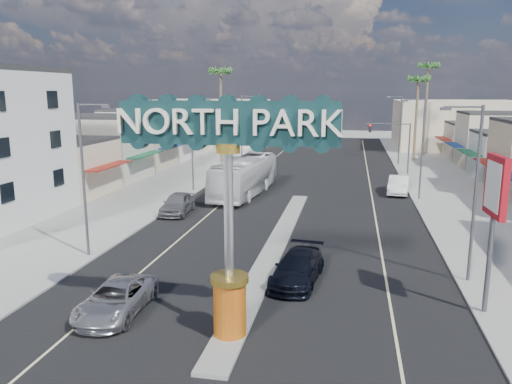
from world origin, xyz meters
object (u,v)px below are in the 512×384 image
at_px(car_parked_right, 398,185).
at_px(suv_left, 116,299).
at_px(palm_right_far, 428,71).
at_px(streetlight_r_mid, 421,144).
at_px(streetlight_l_far, 243,124).
at_px(car_parked_left, 178,203).
at_px(traffic_signal_left, 239,135).
at_px(palm_left_far, 221,77).
at_px(bank_pylon_sign, 495,195).
at_px(streetlight_r_far, 399,126).
at_px(city_bus, 245,176).
at_px(suv_right, 298,268).
at_px(streetlight_l_mid, 194,139).
at_px(streetlight_l_near, 86,173).
at_px(streetlight_r_near, 473,185).
at_px(palm_right_mid, 418,83).
at_px(gateway_sign, 228,192).
at_px(traffic_signal_right, 393,138).

bearing_deg(car_parked_right, suv_left, -109.17).
bearing_deg(palm_right_far, streetlight_r_mid, -98.12).
distance_m(streetlight_l_far, car_parked_left, 31.22).
bearing_deg(traffic_signal_left, palm_left_far, 122.43).
bearing_deg(car_parked_left, bank_pylon_sign, -40.22).
xyz_separation_m(streetlight_r_far, suv_left, (-15.86, -48.84, -4.36)).
bearing_deg(city_bus, traffic_signal_left, 110.14).
relative_size(streetlight_r_far, suv_right, 1.71).
relative_size(traffic_signal_left, streetlight_r_mid, 0.67).
bearing_deg(car_parked_left, streetlight_l_mid, 96.29).
relative_size(streetlight_l_mid, suv_left, 1.78).
xyz_separation_m(streetlight_l_near, streetlight_l_mid, (0.00, 20.00, 0.00)).
xyz_separation_m(streetlight_r_near, car_parked_left, (-19.43, 11.10, -4.23)).
xyz_separation_m(traffic_signal_left, car_parked_right, (18.18, -11.40, -3.42)).
bearing_deg(palm_right_mid, suv_left, -109.23).
bearing_deg(car_parked_left, streetlight_r_far, 54.97).
relative_size(streetlight_l_mid, palm_right_far, 0.64).
bearing_deg(gateway_sign, streetlight_r_near, 37.55).
bearing_deg(streetlight_r_far, streetlight_l_near, -116.42).
height_order(traffic_signal_left, traffic_signal_right, same).
distance_m(streetlight_r_far, palm_right_mid, 7.30).
distance_m(traffic_signal_left, streetlight_l_far, 8.14).
height_order(streetlight_r_near, palm_right_mid, palm_right_mid).
bearing_deg(suv_right, traffic_signal_left, 113.45).
height_order(streetlight_l_mid, suv_left, streetlight_l_mid).
bearing_deg(palm_left_far, streetlight_l_far, 37.92).
distance_m(streetlight_r_far, city_bus, 27.72).
relative_size(gateway_sign, suv_right, 1.74).
xyz_separation_m(streetlight_r_mid, city_bus, (-15.72, -0.60, -3.28)).
bearing_deg(traffic_signal_right, streetlight_r_near, -87.90).
bearing_deg(streetlight_r_mid, suv_left, -120.58).
bearing_deg(palm_left_far, streetlight_r_mid, -40.48).
distance_m(gateway_sign, streetlight_l_far, 51.10).
height_order(palm_left_far, car_parked_right, palm_left_far).
height_order(traffic_signal_left, palm_left_far, palm_left_far).
distance_m(gateway_sign, car_parked_left, 21.74).
xyz_separation_m(streetlight_r_near, palm_left_far, (-23.43, 40.00, 6.43)).
xyz_separation_m(palm_right_far, car_parked_right, (-6.00, -29.40, -11.53)).
height_order(streetlight_l_near, streetlight_r_near, same).
height_order(streetlight_l_near, palm_right_far, palm_right_far).
bearing_deg(suv_right, car_parked_right, 79.90).
height_order(palm_left_far, palm_right_mid, palm_left_far).
bearing_deg(car_parked_left, city_bus, 63.05).
relative_size(streetlight_r_mid, suv_left, 1.78).
bearing_deg(car_parked_right, streetlight_r_near, -79.43).
bearing_deg(streetlight_r_mid, suv_right, -111.30).
bearing_deg(palm_right_mid, traffic_signal_left, -151.58).
bearing_deg(traffic_signal_right, suv_right, -101.40).
bearing_deg(city_bus, streetlight_l_near, -99.65).
bearing_deg(traffic_signal_right, palm_left_far, 164.85).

